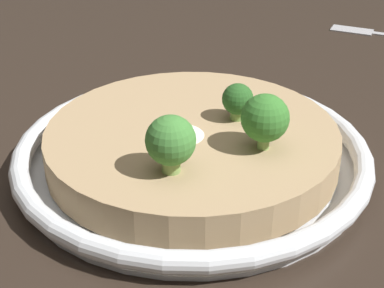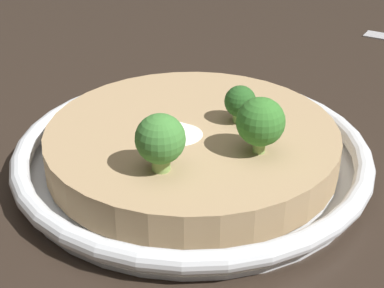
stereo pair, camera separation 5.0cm
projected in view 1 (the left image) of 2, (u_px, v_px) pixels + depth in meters
name	position (u px, v px, depth m)	size (l,w,h in m)	color
ground_plane	(192.00, 167.00, 0.51)	(6.00, 6.00, 0.00)	#2D231C
risotto_bowl	(192.00, 150.00, 0.50)	(0.31, 0.31, 0.04)	silver
cheese_sprinkle	(182.00, 130.00, 0.48)	(0.04, 0.04, 0.01)	white
broccoli_front_left	(265.00, 119.00, 0.45)	(0.04, 0.04, 0.05)	#84A856
broccoli_back_left	(171.00, 142.00, 0.42)	(0.04, 0.04, 0.04)	#84A856
broccoli_front	(238.00, 100.00, 0.50)	(0.03, 0.03, 0.03)	#759E4C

